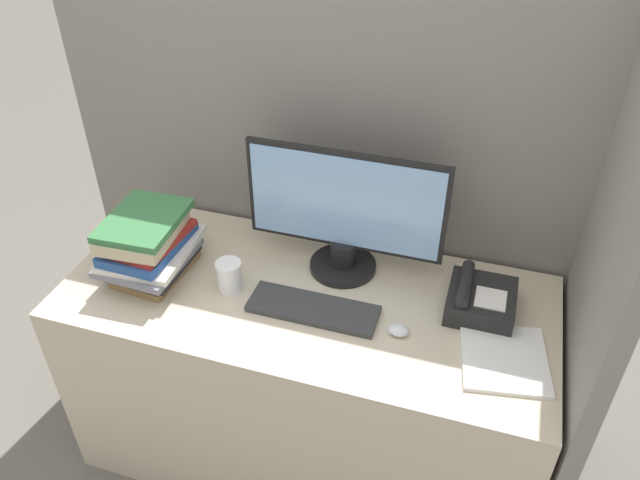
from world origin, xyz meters
The scene contains 10 objects.
cubicle_panel_rear centered at (0.00, 0.68, 0.86)m, with size 1.87×0.04×1.72m.
cubicle_panel_right centered at (0.77, 0.35, 0.86)m, with size 0.04×0.70×1.72m.
desk centered at (0.00, 0.32, 0.37)m, with size 1.47×0.64×0.73m.
monitor centered at (0.07, 0.48, 0.93)m, with size 0.60×0.21×0.41m.
keyboard centered at (0.04, 0.26, 0.74)m, with size 0.38×0.12×0.02m.
mouse centered at (0.30, 0.25, 0.74)m, with size 0.06×0.05×0.03m.
coffee_cup centered at (-0.22, 0.28, 0.78)m, with size 0.08×0.08×0.10m.
book_stack centered at (-0.49, 0.28, 0.83)m, with size 0.25×0.31×0.20m.
desk_telephone centered at (0.50, 0.41, 0.77)m, with size 0.19×0.20×0.11m.
paper_pile centered at (0.59, 0.24, 0.74)m, with size 0.26×0.28×0.01m.
Camera 1 is at (0.46, -1.00, 1.97)m, focal length 35.00 mm.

